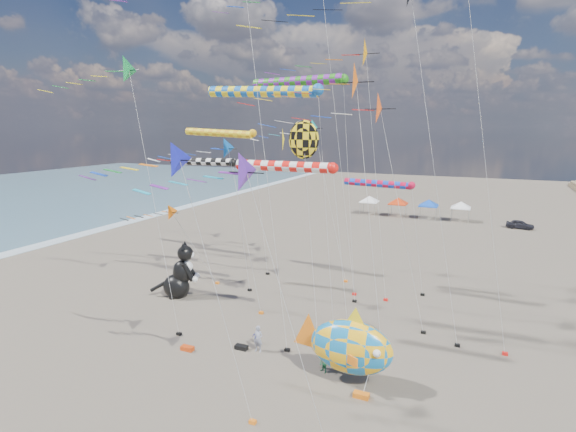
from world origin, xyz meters
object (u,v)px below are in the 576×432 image
(child_blue, at_px, (256,337))
(parked_car, at_px, (520,224))
(cat_inflatable, at_px, (178,270))
(child_green, at_px, (324,364))
(person_adult, at_px, (258,339))
(fish_inflatable, at_px, (350,347))

(child_blue, bearing_deg, parked_car, 48.36)
(cat_inflatable, xyz_separation_m, child_green, (16.19, -6.85, -1.95))
(person_adult, distance_m, child_green, 5.06)
(person_adult, bearing_deg, child_blue, 123.96)
(child_green, distance_m, child_blue, 5.84)
(cat_inflatable, relative_size, person_adult, 2.77)
(cat_inflatable, xyz_separation_m, fish_inflatable, (18.00, -7.45, -0.14))
(parked_car, bearing_deg, cat_inflatable, 153.72)
(child_blue, bearing_deg, person_adult, -75.15)
(child_green, bearing_deg, fish_inflatable, 11.61)
(child_blue, height_order, parked_car, parked_car)
(cat_inflatable, distance_m, fish_inflatable, 19.48)
(cat_inflatable, bearing_deg, child_blue, -50.37)
(fish_inflatable, distance_m, person_adult, 7.09)
(fish_inflatable, xyz_separation_m, child_blue, (-7.42, 2.24, -1.89))
(parked_car, bearing_deg, child_blue, 166.60)
(child_green, xyz_separation_m, child_blue, (-5.61, 1.64, -0.09))
(person_adult, relative_size, child_green, 1.53)
(cat_inflatable, xyz_separation_m, parked_car, (30.05, 43.33, -1.89))
(fish_inflatable, height_order, person_adult, fish_inflatable)
(cat_inflatable, height_order, fish_inflatable, cat_inflatable)
(fish_inflatable, bearing_deg, person_adult, 168.82)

